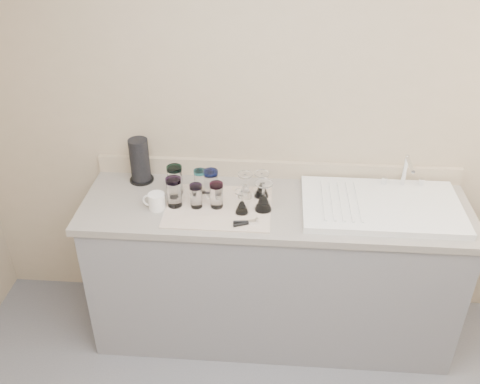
# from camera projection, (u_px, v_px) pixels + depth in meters

# --- Properties ---
(room_envelope) EXTENTS (3.54, 3.50, 2.52)m
(room_envelope) POSITION_uv_depth(u_px,v_px,m) (276.00, 245.00, 1.47)
(room_envelope) COLOR #59595E
(room_envelope) RESTS_ON ground
(counter_unit) EXTENTS (2.06, 0.62, 0.90)m
(counter_unit) POSITION_uv_depth(u_px,v_px,m) (273.00, 270.00, 3.07)
(counter_unit) COLOR slate
(counter_unit) RESTS_ON ground
(sink_unit) EXTENTS (0.82, 0.50, 0.22)m
(sink_unit) POSITION_uv_depth(u_px,v_px,m) (382.00, 205.00, 2.78)
(sink_unit) COLOR white
(sink_unit) RESTS_ON counter_unit
(dish_towel) EXTENTS (0.55, 0.42, 0.01)m
(dish_towel) POSITION_uv_depth(u_px,v_px,m) (219.00, 207.00, 2.80)
(dish_towel) COLOR silver
(dish_towel) RESTS_ON counter_unit
(tumbler_teal) EXTENTS (0.08, 0.08, 0.16)m
(tumbler_teal) POSITION_uv_depth(u_px,v_px,m) (175.00, 180.00, 2.86)
(tumbler_teal) COLOR white
(tumbler_teal) RESTS_ON dish_towel
(tumbler_cyan) EXTENTS (0.07, 0.07, 0.13)m
(tumbler_cyan) POSITION_uv_depth(u_px,v_px,m) (200.00, 181.00, 2.89)
(tumbler_cyan) COLOR white
(tumbler_cyan) RESTS_ON dish_towel
(tumbler_purple) EXTENTS (0.08, 0.08, 0.15)m
(tumbler_purple) POSITION_uv_depth(u_px,v_px,m) (211.00, 183.00, 2.85)
(tumbler_purple) COLOR white
(tumbler_purple) RESTS_ON dish_towel
(tumbler_magenta) EXTENTS (0.08, 0.08, 0.16)m
(tumbler_magenta) POSITION_uv_depth(u_px,v_px,m) (174.00, 192.00, 2.76)
(tumbler_magenta) COLOR white
(tumbler_magenta) RESTS_ON dish_towel
(tumbler_blue) EXTENTS (0.07, 0.07, 0.13)m
(tumbler_blue) POSITION_uv_depth(u_px,v_px,m) (196.00, 196.00, 2.76)
(tumbler_blue) COLOR white
(tumbler_blue) RESTS_ON dish_towel
(tumbler_lavender) EXTENTS (0.07, 0.07, 0.14)m
(tumbler_lavender) POSITION_uv_depth(u_px,v_px,m) (217.00, 195.00, 2.76)
(tumbler_lavender) COLOR white
(tumbler_lavender) RESTS_ON dish_towel
(tumbler_extra) EXTENTS (0.06, 0.06, 0.12)m
(tumbler_extra) POSITION_uv_depth(u_px,v_px,m) (210.00, 180.00, 2.90)
(tumbler_extra) COLOR white
(tumbler_extra) RESTS_ON dish_towel
(goblet_back_left) EXTENTS (0.08, 0.08, 0.14)m
(goblet_back_left) POSITION_uv_depth(u_px,v_px,m) (245.00, 189.00, 2.85)
(goblet_back_left) COLOR white
(goblet_back_left) RESTS_ON dish_towel
(goblet_back_right) EXTENTS (0.08, 0.08, 0.14)m
(goblet_back_right) POSITION_uv_depth(u_px,v_px,m) (262.00, 188.00, 2.86)
(goblet_back_right) COLOR white
(goblet_back_right) RESTS_ON dish_towel
(goblet_front_left) EXTENTS (0.07, 0.07, 0.13)m
(goblet_front_left) POSITION_uv_depth(u_px,v_px,m) (242.00, 205.00, 2.73)
(goblet_front_left) COLOR white
(goblet_front_left) RESTS_ON dish_towel
(goblet_front_right) EXTENTS (0.09, 0.09, 0.16)m
(goblet_front_right) POSITION_uv_depth(u_px,v_px,m) (263.00, 200.00, 2.75)
(goblet_front_right) COLOR white
(goblet_front_right) RESTS_ON dish_towel
(can_opener) EXTENTS (0.13, 0.07, 0.02)m
(can_opener) POSITION_uv_depth(u_px,v_px,m) (246.00, 223.00, 2.66)
(can_opener) COLOR silver
(can_opener) RESTS_ON dish_towel
(white_mug) EXTENTS (0.13, 0.10, 0.09)m
(white_mug) POSITION_uv_depth(u_px,v_px,m) (156.00, 201.00, 2.77)
(white_mug) COLOR white
(white_mug) RESTS_ON counter_unit
(paper_towel_roll) EXTENTS (0.14, 0.14, 0.26)m
(paper_towel_roll) POSITION_uv_depth(u_px,v_px,m) (140.00, 161.00, 2.97)
(paper_towel_roll) COLOR black
(paper_towel_roll) RESTS_ON counter_unit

